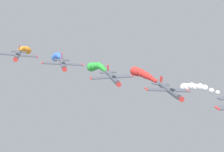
% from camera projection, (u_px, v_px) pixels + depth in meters
% --- Properties ---
extents(smoke_trail_lead, '(3.56, 18.37, 5.89)m').
position_uv_depth(smoke_trail_lead, '(191.00, 87.00, 69.66)').
color(smoke_trail_lead, white).
extents(airplane_left_inner, '(9.54, 10.35, 2.58)m').
position_uv_depth(airplane_left_inner, '(169.00, 90.00, 55.55)').
color(airplane_left_inner, '#474C56').
extents(smoke_trail_left_inner, '(2.75, 17.83, 3.57)m').
position_uv_depth(smoke_trail_left_inner, '(139.00, 73.00, 73.30)').
color(smoke_trail_left_inner, red).
extents(airplane_right_inner, '(9.56, 10.35, 2.32)m').
position_uv_depth(airplane_right_inner, '(112.00, 77.00, 60.09)').
color(airplane_right_inner, '#474C56').
extents(smoke_trail_right_inner, '(3.06, 16.54, 4.43)m').
position_uv_depth(smoke_trail_right_inner, '(95.00, 67.00, 77.26)').
color(smoke_trail_right_inner, green).
extents(airplane_left_outer, '(9.55, 10.35, 2.53)m').
position_uv_depth(airplane_left_outer, '(63.00, 64.00, 63.74)').
color(airplane_left_outer, '#474C56').
extents(smoke_trail_left_outer, '(2.68, 19.29, 5.20)m').
position_uv_depth(smoke_trail_left_outer, '(57.00, 56.00, 83.07)').
color(smoke_trail_left_outer, blue).
extents(airplane_right_outer, '(9.52, 10.35, 2.67)m').
position_uv_depth(airplane_right_outer, '(18.00, 55.00, 67.52)').
color(airplane_right_outer, '#474C56').
extents(smoke_trail_right_outer, '(2.96, 14.00, 3.88)m').
position_uv_depth(smoke_trail_right_outer, '(25.00, 50.00, 83.22)').
color(smoke_trail_right_outer, orange).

